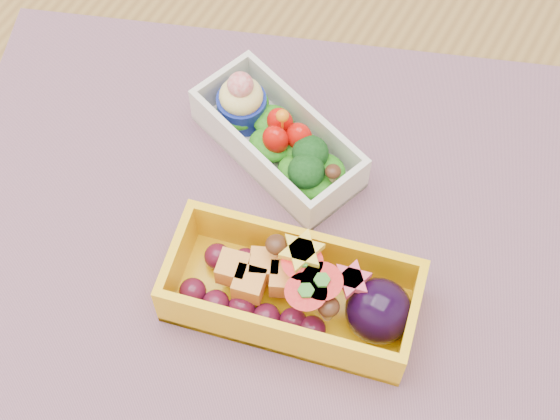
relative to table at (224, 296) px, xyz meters
The scene contains 4 objects.
table is the anchor object (origin of this frame).
placemat 0.11m from the table, 42.39° to the left, with size 0.53×0.41×0.00m, color #825A68.
bento_white 0.16m from the table, 90.50° to the left, with size 0.16×0.11×0.06m.
bento_yellow 0.15m from the table, 11.34° to the right, with size 0.20×0.12×0.06m.
Camera 1 is at (0.20, -0.25, 1.37)m, focal length 56.08 mm.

